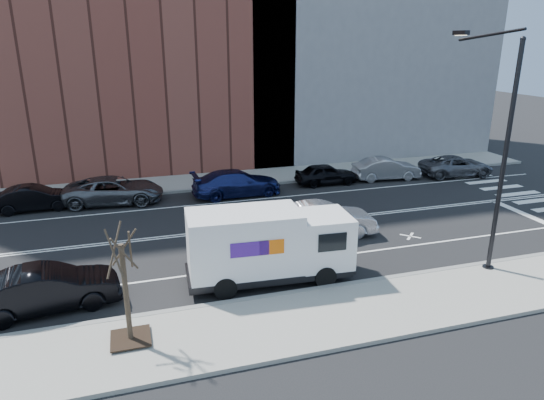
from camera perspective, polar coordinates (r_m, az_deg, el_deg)
ground at (r=24.51m, az=-0.20°, el=-3.03°), size 120.00×120.00×0.00m
sidewalk_near at (r=17.09m, az=8.57°, el=-13.06°), size 44.00×3.60×0.15m
sidewalk_far at (r=32.58m, az=-4.66°, el=2.49°), size 44.00×3.60×0.15m
curb_near at (r=18.49m, az=6.17°, el=-10.32°), size 44.00×0.25×0.17m
curb_far at (r=30.89m, az=-3.94°, el=1.64°), size 44.00×0.25×0.17m
crosswalk at (r=32.66m, az=27.78°, el=0.30°), size 3.00×14.00×0.01m
road_markings at (r=24.51m, az=-0.20°, el=-3.02°), size 40.00×8.60×0.01m
bldg_brick at (r=37.56m, az=-20.42°, el=20.41°), size 26.00×10.00×22.00m
streetlight at (r=20.55m, az=24.95°, el=5.85°), size 0.44×4.02×9.34m
street_tree at (r=15.40m, az=-16.70°, el=-11.51°), size 1.20×1.20×3.75m
fedex_van at (r=18.50m, az=-0.46°, el=-5.25°), size 6.46×2.57×2.90m
far_parked_b at (r=29.54m, az=-26.17°, el=0.20°), size 4.26×1.68×1.38m
far_parked_c at (r=29.10m, az=-18.10°, el=1.10°), size 5.72×3.10×1.52m
far_parked_d at (r=29.13m, az=-4.17°, el=2.02°), size 5.45×2.42×1.55m
far_parked_e at (r=31.59m, az=6.37°, el=3.06°), size 4.03×1.72×1.36m
far_parked_f at (r=33.37m, az=13.30°, el=3.60°), size 4.58×1.96×1.47m
far_parked_g at (r=35.76m, az=20.87°, el=3.78°), size 5.18×2.83×1.38m
driving_sedan at (r=23.08m, az=6.13°, el=-2.36°), size 5.04×2.07×1.62m
near_parked_rear_a at (r=18.59m, az=-24.87°, el=-9.49°), size 4.90×2.25×1.56m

